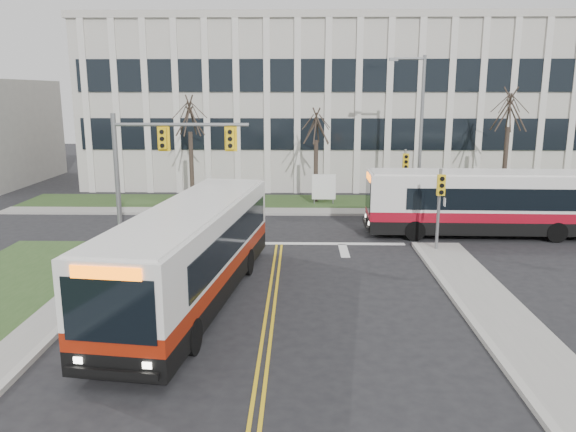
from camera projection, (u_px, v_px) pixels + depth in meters
The scene contains 16 objects.
ground at pixel (271, 308), 18.89m from camera, with size 120.00×120.00×0.00m, color black.
sidewalk_east at pixel (563, 384), 13.84m from camera, with size 2.00×26.00×0.14m, color #9E9B93.
sidewalk_cross at pixel (367, 212), 33.61m from camera, with size 44.00×1.60×0.14m, color #9E9B93.
building_lawn at pixel (362, 203), 36.34m from camera, with size 44.00×5.00×0.12m, color #2C471E.
office_building at pixel (348, 105), 46.76m from camera, with size 40.00×16.00×12.00m, color beige.
mast_arm_signal at pixel (153, 157), 25.07m from camera, with size 6.11×0.38×6.20m.
signal_pole_near at pixel (440, 198), 24.93m from camera, with size 0.34×0.39×3.80m.
signal_pole_far at pixel (405, 171), 33.23m from camera, with size 0.34×0.39×3.80m.
streetlight at pixel (418, 125), 33.40m from camera, with size 2.15×0.25×9.20m.
directory_sign at pixel (324, 187), 35.66m from camera, with size 1.50×0.12×2.00m.
tree_left at pixel (190, 118), 35.38m from camera, with size 1.80×1.80×7.70m.
tree_mid at pixel (316, 128), 35.55m from camera, with size 1.80×1.80×6.82m.
tree_right at pixel (509, 111), 34.88m from camera, with size 1.80×1.80×8.25m.
bus_main at pixel (192, 255), 19.20m from camera, with size 2.68×12.37×3.30m, color silver, non-canonical shape.
bus_cross at pixel (488, 205), 28.06m from camera, with size 2.59×11.96×3.19m, color silver, non-canonical shape.
newspaper_box_blue at pixel (80, 284), 19.81m from camera, with size 0.50×0.45×0.95m, color #161D9B.
Camera 1 is at (0.96, -17.75, 7.14)m, focal length 35.00 mm.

